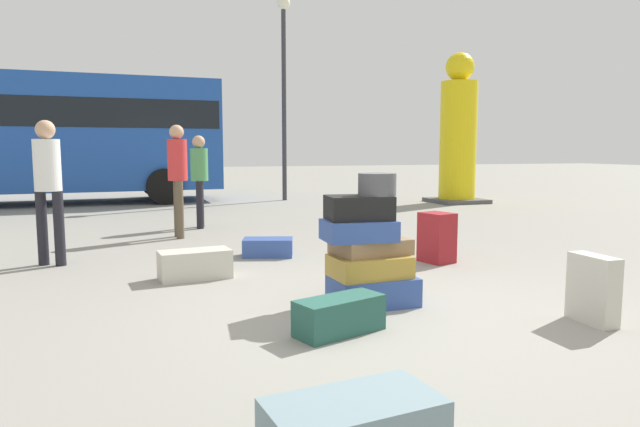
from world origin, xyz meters
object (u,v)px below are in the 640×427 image
object	(u,v)px
yellow_dummy_statue	(458,137)
lamp_post	(284,66)
suitcase_maroon_foreground_far	(437,238)
person_tourist_with_camera	(178,170)
parked_bus	(44,131)
suitcase_navy_white_trunk	(268,247)
suitcase_tower	(368,251)
suitcase_cream_left_side	(195,264)
person_bearded_onlooker	(48,179)
suitcase_teal_foreground_near	(339,315)
person_passerby_in_red	(199,173)
suitcase_cream_right_side	(593,289)

from	to	relation	value
yellow_dummy_statue	lamp_post	bearing A→B (deg)	153.07
suitcase_maroon_foreground_far	person_tourist_with_camera	bearing A→B (deg)	118.40
suitcase_maroon_foreground_far	person_tourist_with_camera	world-z (taller)	person_tourist_with_camera
parked_bus	lamp_post	distance (m)	6.27
suitcase_navy_white_trunk	parked_bus	distance (m)	9.53
parked_bus	suitcase_navy_white_trunk	bearing A→B (deg)	-69.23
suitcase_tower	suitcase_cream_left_side	size ratio (longest dim) A/B	1.57
person_bearded_onlooker	lamp_post	bearing A→B (deg)	83.86
person_bearded_onlooker	parked_bus	bearing A→B (deg)	124.47
suitcase_teal_foreground_near	person_passerby_in_red	xyz separation A→B (m)	(-0.33, 6.11, 0.83)
suitcase_tower	suitcase_cream_right_side	distance (m)	1.83
suitcase_tower	yellow_dummy_statue	bearing A→B (deg)	53.60
suitcase_cream_right_side	suitcase_navy_white_trunk	world-z (taller)	suitcase_cream_right_side
suitcase_tower	lamp_post	world-z (taller)	lamp_post
suitcase_maroon_foreground_far	suitcase_cream_left_side	xyz separation A→B (m)	(-2.90, 0.04, -0.15)
suitcase_cream_left_side	yellow_dummy_statue	bearing A→B (deg)	35.41
suitcase_teal_foreground_near	person_bearded_onlooker	world-z (taller)	person_bearded_onlooker
suitcase_cream_left_side	person_passerby_in_red	world-z (taller)	person_passerby_in_red
suitcase_teal_foreground_near	person_tourist_with_camera	xyz separation A→B (m)	(-0.77, 5.11, 0.91)
lamp_post	person_passerby_in_red	bearing A→B (deg)	-120.41
suitcase_cream_right_side	parked_bus	size ratio (longest dim) A/B	0.06
person_passerby_in_red	suitcase_teal_foreground_near	bearing A→B (deg)	12.59
yellow_dummy_statue	suitcase_teal_foreground_near	bearing A→B (deg)	-126.50
parked_bus	person_passerby_in_red	bearing A→B (deg)	-63.16
suitcase_teal_foreground_near	lamp_post	bearing A→B (deg)	58.71
person_bearded_onlooker	person_tourist_with_camera	bearing A→B (deg)	73.39
person_passerby_in_red	lamp_post	size ratio (longest dim) A/B	0.30
suitcase_maroon_foreground_far	person_passerby_in_red	xyz separation A→B (m)	(-2.39, 3.98, 0.66)
person_passerby_in_red	parked_bus	bearing A→B (deg)	-141.27
suitcase_navy_white_trunk	person_bearded_onlooker	xyz separation A→B (m)	(-2.57, 0.26, 0.91)
person_passerby_in_red	suitcase_cream_left_side	bearing A→B (deg)	2.17
suitcase_cream_right_side	suitcase_cream_left_side	world-z (taller)	suitcase_cream_right_side
suitcase_cream_left_side	yellow_dummy_statue	xyz separation A→B (m)	(7.36, 6.63, 1.53)
suitcase_maroon_foreground_far	person_bearded_onlooker	size ratio (longest dim) A/B	0.35
person_bearded_onlooker	person_tourist_with_camera	distance (m)	2.33
suitcase_cream_left_side	yellow_dummy_statue	size ratio (longest dim) A/B	0.20
person_passerby_in_red	lamp_post	world-z (taller)	lamp_post
suitcase_teal_foreground_near	suitcase_navy_white_trunk	xyz separation A→B (m)	(0.19, 3.15, -0.02)
suitcase_teal_foreground_near	lamp_post	distance (m)	11.66
suitcase_teal_foreground_near	yellow_dummy_statue	distance (m)	11.07
suitcase_cream_right_side	person_tourist_with_camera	distance (m)	6.21
lamp_post	suitcase_maroon_foreground_far	bearing A→B (deg)	-92.63
suitcase_teal_foreground_near	suitcase_maroon_foreground_far	xyz separation A→B (m)	(2.06, 2.13, 0.17)
suitcase_cream_right_side	parked_bus	bearing A→B (deg)	113.92
suitcase_maroon_foreground_far	suitcase_cream_left_side	world-z (taller)	suitcase_maroon_foreground_far
suitcase_tower	yellow_dummy_statue	xyz separation A→B (m)	(6.00, 8.14, 1.20)
person_passerby_in_red	suitcase_cream_right_side	bearing A→B (deg)	29.16
yellow_dummy_statue	parked_bus	distance (m)	10.44
suitcase_maroon_foreground_far	person_bearded_onlooker	xyz separation A→B (m)	(-4.44, 1.28, 0.72)
suitcase_cream_right_side	person_tourist_with_camera	xyz separation A→B (m)	(-2.77, 5.50, 0.78)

